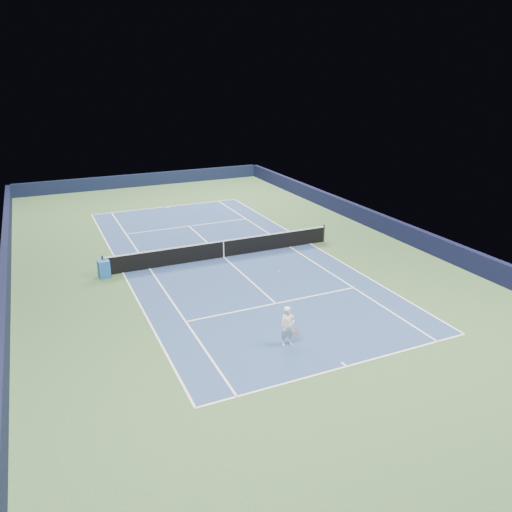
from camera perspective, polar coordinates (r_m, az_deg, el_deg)
name	(u,v)px	position (r m, az deg, el deg)	size (l,w,h in m)	color
ground	(224,257)	(27.50, -3.71, -0.14)	(40.00, 40.00, 0.00)	#34522C
wall_far	(143,180)	(45.78, -12.74, 8.49)	(22.00, 0.35, 1.10)	black
wall_right	(384,224)	(32.53, 14.40, 3.55)	(0.35, 40.00, 1.10)	black
wall_left	(5,280)	(25.85, -26.77, -2.48)	(0.35, 40.00, 1.10)	black
court_surface	(224,257)	(27.50, -3.71, -0.13)	(10.97, 23.77, 0.01)	navy
baseline_far	(167,207)	(38.35, -10.11, 5.57)	(10.97, 0.08, 0.00)	white
baseline_near	(346,366)	(18.00, 10.29, -12.32)	(10.97, 0.08, 0.00)	white
sideline_doubles_right	(310,244)	(29.75, 6.20, 1.42)	(0.08, 23.77, 0.00)	white
sideline_doubles_left	(123,273)	(26.22, -14.98, -1.86)	(0.08, 23.77, 0.00)	white
sideline_singles_right	(290,247)	(29.11, 3.88, 1.06)	(0.08, 23.77, 0.00)	white
sideline_singles_left	(150,269)	(26.44, -12.06, -1.42)	(0.08, 23.77, 0.00)	white
service_line_far	(189,226)	(33.26, -7.67, 3.41)	(8.23, 0.08, 0.00)	white
service_line_near	(276,303)	(22.10, 2.27, -5.44)	(8.23, 0.08, 0.00)	white
center_service_line	(224,257)	(27.50, -3.71, -0.12)	(0.08, 12.80, 0.00)	white
center_mark_far	(168,207)	(38.21, -10.05, 5.52)	(0.08, 0.30, 0.00)	white
center_mark_near	(344,364)	(18.11, 10.02, -12.09)	(0.08, 0.30, 0.00)	white
tennis_net	(224,249)	(27.33, -3.73, 0.85)	(12.90, 0.10, 1.07)	black
sponsor_cube	(104,269)	(25.79, -16.97, -1.41)	(0.61, 0.53, 0.88)	#1B55A7
tennis_player	(288,326)	(18.63, 3.66, -8.02)	(0.76, 1.24, 2.59)	white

